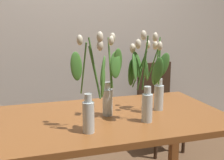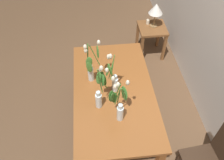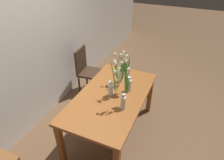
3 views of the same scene
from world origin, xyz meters
The scene contains 10 objects.
ground_plane centered at (0.00, 0.00, 0.00)m, with size 18.00×18.00×0.00m, color brown.
dining_table centered at (0.00, 0.00, 0.65)m, with size 1.60×0.90×0.74m.
tulip_vase_0 centered at (0.01, -0.01, 0.94)m, with size 0.13×0.14×0.56m.
tulip_vase_1 centered at (0.35, 0.00, 0.96)m, with size 0.18×0.21×0.56m.
tulip_vase_2 centered at (-0.18, -0.23, 0.96)m, with size 0.21×0.18×0.57m.
tulip_vase_3 centered at (0.17, -0.16, 0.95)m, with size 0.15×0.15×0.57m.
dining_chair centered at (0.83, 0.90, 0.52)m, with size 0.44×0.44×0.93m.
side_table centered at (-1.40, 0.79, 0.43)m, with size 0.44×0.44×0.55m.
table_lamp centered at (-1.43, 0.81, 0.86)m, with size 0.22×0.22×0.40m.
pillar_candle centered at (-1.51, 0.73, 0.59)m, with size 0.06×0.06×0.07m, color beige.
Camera 2 is at (1.67, -0.20, 2.76)m, focal length 37.42 mm.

